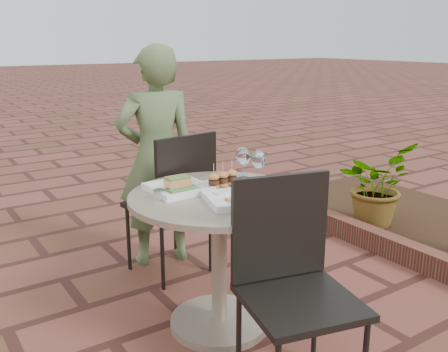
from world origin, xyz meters
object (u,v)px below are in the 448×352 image
chair_near (290,269)px  plate_tuna (236,199)px  diner (157,158)px  plate_sliders (223,183)px  plate_salmon (178,187)px  chair_far (177,194)px  cafe_table (219,241)px

chair_near → plate_tuna: size_ratio=2.75×
diner → plate_tuna: size_ratio=4.29×
diner → plate_sliders: (-0.05, -0.85, 0.04)m
plate_salmon → plate_sliders: 0.23m
chair_far → diner: diner is taller
plate_sliders → cafe_table: bearing=-136.4°
cafe_table → plate_salmon: plate_salmon is taller
plate_sliders → chair_far: bearing=85.8°
cafe_table → plate_sliders: plate_sliders is taller
diner → plate_tuna: 1.07m
chair_far → plate_salmon: chair_far is taller
cafe_table → plate_sliders: size_ratio=3.66×
chair_near → plate_salmon: 0.76m
cafe_table → plate_tuna: plate_tuna is taller
chair_far → plate_tuna: (-0.11, -0.79, 0.20)m
plate_tuna → cafe_table: bearing=89.5°
cafe_table → plate_sliders: bearing=43.6°
diner → plate_sliders: bearing=98.7°
plate_salmon → cafe_table: bearing=-48.8°
cafe_table → chair_far: size_ratio=0.97×
diner → plate_salmon: diner is taller
cafe_table → diner: bearing=83.1°
diner → plate_salmon: 0.80m
cafe_table → plate_tuna: size_ratio=2.66×
chair_near → diner: 1.49m
chair_near → plate_sliders: chair_near is taller
chair_near → plate_salmon: bearing=114.1°
cafe_table → chair_near: 0.56m
chair_near → diner: bearing=99.0°
chair_far → plate_tuna: chair_far is taller
chair_far → plate_sliders: (-0.04, -0.58, 0.21)m
cafe_table → plate_salmon: 0.34m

